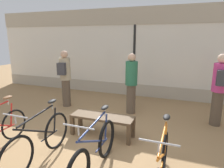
% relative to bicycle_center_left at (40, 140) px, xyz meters
% --- Properties ---
extents(ground_plane, '(24.00, 24.00, 0.00)m').
position_rel_bicycle_center_left_xyz_m(ground_plane, '(0.50, 0.47, -0.40)').
color(ground_plane, '#99754C').
extents(shop_back_wall, '(12.00, 0.08, 3.20)m').
position_rel_bicycle_center_left_xyz_m(shop_back_wall, '(0.50, 4.64, 1.24)').
color(shop_back_wall, '#B2A893').
rests_on(shop_back_wall, ground_plane).
extents(bicycle_center_left, '(0.46, 1.73, 1.04)m').
position_rel_bicycle_center_left_xyz_m(bicycle_center_left, '(0.00, 0.00, 0.00)').
color(bicycle_center_left, black).
rests_on(bicycle_center_left, ground_plane).
extents(bicycle_center_right, '(0.46, 1.73, 1.03)m').
position_rel_bicycle_center_left_xyz_m(bicycle_center_right, '(1.04, 0.05, -0.02)').
color(bicycle_center_right, black).
rests_on(bicycle_center_right, ground_plane).
extents(bicycle_right, '(0.46, 1.68, 1.00)m').
position_rel_bicycle_center_left_xyz_m(bicycle_right, '(2.08, 0.05, -0.02)').
color(bicycle_right, black).
rests_on(bicycle_right, ground_plane).
extents(display_bench, '(1.40, 0.44, 0.47)m').
position_rel_bicycle_center_left_xyz_m(display_bench, '(0.65, 1.25, -0.01)').
color(display_bench, brown).
rests_on(display_bench, ground_plane).
extents(customer_near_rack, '(0.44, 0.44, 1.73)m').
position_rel_bicycle_center_left_xyz_m(customer_near_rack, '(0.88, 2.82, 0.51)').
color(customer_near_rack, brown).
rests_on(customer_near_rack, ground_plane).
extents(customer_by_window, '(0.36, 0.49, 1.78)m').
position_rel_bicycle_center_left_xyz_m(customer_by_window, '(3.09, 2.75, 0.57)').
color(customer_by_window, brown).
rests_on(customer_by_window, ground_plane).
extents(customer_mid_floor, '(0.38, 0.52, 1.76)m').
position_rel_bicycle_center_left_xyz_m(customer_mid_floor, '(-1.21, 2.69, 0.56)').
color(customer_mid_floor, brown).
rests_on(customer_mid_floor, ground_plane).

